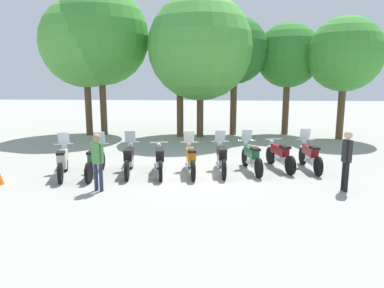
{
  "coord_description": "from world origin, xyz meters",
  "views": [
    {
      "loc": [
        0.8,
        -11.53,
        3.14
      ],
      "look_at": [
        0.0,
        0.5,
        0.9
      ],
      "focal_mm": 33.19,
      "sensor_mm": 36.0,
      "label": 1
    }
  ],
  "objects_px": {
    "motorcycle_7": "(280,155)",
    "motorcycle_3": "(160,159)",
    "tree_5": "(288,56)",
    "motorcycle_2": "(129,158)",
    "motorcycle_0": "(63,161)",
    "person_0": "(98,158)",
    "tree_4": "(235,51)",
    "motorcycle_5": "(221,158)",
    "motorcycle_8": "(310,155)",
    "tree_1": "(100,37)",
    "tree_3": "(200,48)",
    "motorcycle_6": "(251,157)",
    "tree_2": "(180,41)",
    "motorcycle_1": "(96,160)",
    "motorcycle_4": "(191,159)",
    "person_1": "(347,156)",
    "tree_0": "(85,43)",
    "tree_6": "(345,55)"
  },
  "relations": [
    {
      "from": "motorcycle_2",
      "to": "motorcycle_6",
      "type": "bearing_deg",
      "value": -90.39
    },
    {
      "from": "motorcycle_3",
      "to": "tree_4",
      "type": "xyz_separation_m",
      "value": [
        2.82,
        8.65,
        4.1
      ]
    },
    {
      "from": "motorcycle_2",
      "to": "tree_1",
      "type": "xyz_separation_m",
      "value": [
        -3.41,
        8.17,
        4.84
      ]
    },
    {
      "from": "motorcycle_8",
      "to": "tree_4",
      "type": "xyz_separation_m",
      "value": [
        -2.29,
        7.73,
        4.09
      ]
    },
    {
      "from": "motorcycle_8",
      "to": "tree_2",
      "type": "xyz_separation_m",
      "value": [
        -5.2,
        6.82,
        4.54
      ]
    },
    {
      "from": "tree_4",
      "to": "motorcycle_0",
      "type": "bearing_deg",
      "value": -122.82
    },
    {
      "from": "motorcycle_4",
      "to": "motorcycle_1",
      "type": "bearing_deg",
      "value": 89.04
    },
    {
      "from": "motorcycle_2",
      "to": "tree_5",
      "type": "relative_size",
      "value": 0.36
    },
    {
      "from": "tree_2",
      "to": "motorcycle_1",
      "type": "bearing_deg",
      "value": -103.6
    },
    {
      "from": "motorcycle_4",
      "to": "motorcycle_7",
      "type": "height_order",
      "value": "motorcycle_4"
    },
    {
      "from": "motorcycle_5",
      "to": "tree_4",
      "type": "relative_size",
      "value": 0.34
    },
    {
      "from": "tree_0",
      "to": "tree_4",
      "type": "height_order",
      "value": "tree_0"
    },
    {
      "from": "tree_1",
      "to": "tree_3",
      "type": "xyz_separation_m",
      "value": [
        5.43,
        -0.39,
        -0.64
      ]
    },
    {
      "from": "tree_2",
      "to": "tree_1",
      "type": "bearing_deg",
      "value": 174.54
    },
    {
      "from": "motorcycle_0",
      "to": "motorcycle_3",
      "type": "relative_size",
      "value": 0.98
    },
    {
      "from": "person_0",
      "to": "tree_4",
      "type": "bearing_deg",
      "value": -4.02
    },
    {
      "from": "motorcycle_6",
      "to": "tree_3",
      "type": "relative_size",
      "value": 0.29
    },
    {
      "from": "motorcycle_2",
      "to": "tree_4",
      "type": "distance_m",
      "value": 10.32
    },
    {
      "from": "tree_3",
      "to": "tree_4",
      "type": "relative_size",
      "value": 1.16
    },
    {
      "from": "motorcycle_7",
      "to": "motorcycle_3",
      "type": "bearing_deg",
      "value": 87.56
    },
    {
      "from": "tree_2",
      "to": "motorcycle_7",
      "type": "bearing_deg",
      "value": -58.45
    },
    {
      "from": "tree_2",
      "to": "tree_3",
      "type": "xyz_separation_m",
      "value": [
        1.08,
        0.03,
        -0.35
      ]
    },
    {
      "from": "motorcycle_4",
      "to": "tree_1",
      "type": "height_order",
      "value": "tree_1"
    },
    {
      "from": "tree_6",
      "to": "motorcycle_0",
      "type": "bearing_deg",
      "value": -144.84
    },
    {
      "from": "motorcycle_2",
      "to": "tree_6",
      "type": "distance_m",
      "value": 12.6
    },
    {
      "from": "motorcycle_7",
      "to": "tree_5",
      "type": "bearing_deg",
      "value": -27.46
    },
    {
      "from": "motorcycle_3",
      "to": "motorcycle_1",
      "type": "bearing_deg",
      "value": 88.59
    },
    {
      "from": "motorcycle_6",
      "to": "motorcycle_8",
      "type": "distance_m",
      "value": 2.08
    },
    {
      "from": "motorcycle_5",
      "to": "tree_3",
      "type": "relative_size",
      "value": 0.29
    },
    {
      "from": "person_0",
      "to": "tree_4",
      "type": "relative_size",
      "value": 0.25
    },
    {
      "from": "motorcycle_3",
      "to": "person_1",
      "type": "relative_size",
      "value": 1.26
    },
    {
      "from": "motorcycle_8",
      "to": "tree_2",
      "type": "distance_m",
      "value": 9.7
    },
    {
      "from": "motorcycle_2",
      "to": "motorcycle_3",
      "type": "distance_m",
      "value": 1.02
    },
    {
      "from": "motorcycle_2",
      "to": "tree_3",
      "type": "bearing_deg",
      "value": -22.91
    },
    {
      "from": "person_1",
      "to": "tree_2",
      "type": "relative_size",
      "value": 0.26
    },
    {
      "from": "motorcycle_0",
      "to": "motorcycle_6",
      "type": "relative_size",
      "value": 0.98
    },
    {
      "from": "tree_2",
      "to": "tree_5",
      "type": "distance_m",
      "value": 6.04
    },
    {
      "from": "motorcycle_0",
      "to": "motorcycle_7",
      "type": "relative_size",
      "value": 0.99
    },
    {
      "from": "motorcycle_7",
      "to": "tree_3",
      "type": "height_order",
      "value": "tree_3"
    },
    {
      "from": "motorcycle_2",
      "to": "motorcycle_5",
      "type": "relative_size",
      "value": 1.0
    },
    {
      "from": "person_0",
      "to": "tree_2",
      "type": "distance_m",
      "value": 10.56
    },
    {
      "from": "tree_3",
      "to": "motorcycle_5",
      "type": "bearing_deg",
      "value": -81.97
    },
    {
      "from": "motorcycle_5",
      "to": "tree_1",
      "type": "xyz_separation_m",
      "value": [
        -6.48,
        7.82,
        4.84
      ]
    },
    {
      "from": "motorcycle_5",
      "to": "tree_3",
      "type": "distance_m",
      "value": 8.6
    },
    {
      "from": "motorcycle_6",
      "to": "tree_1",
      "type": "height_order",
      "value": "tree_1"
    },
    {
      "from": "motorcycle_4",
      "to": "person_0",
      "type": "distance_m",
      "value": 3.2
    },
    {
      "from": "motorcycle_2",
      "to": "tree_5",
      "type": "xyz_separation_m",
      "value": [
        6.8,
        9.03,
        3.83
      ]
    },
    {
      "from": "motorcycle_8",
      "to": "tree_5",
      "type": "height_order",
      "value": "tree_5"
    },
    {
      "from": "tree_3",
      "to": "motorcycle_1",
      "type": "bearing_deg",
      "value": -110.53
    },
    {
      "from": "motorcycle_0",
      "to": "person_0",
      "type": "relative_size",
      "value": 1.3
    }
  ]
}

